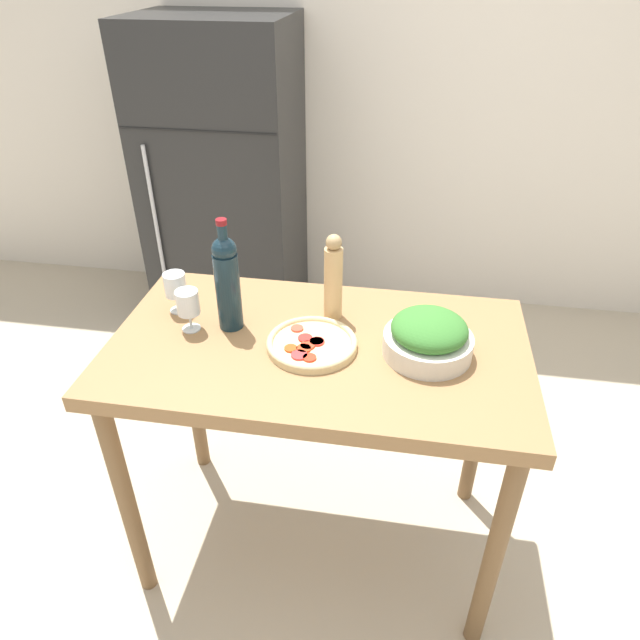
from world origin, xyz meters
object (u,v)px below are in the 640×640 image
Objects in this scene: wine_bottle at (227,281)px; pepper_mill at (333,279)px; salad_bowl at (428,337)px; homemade_pizza at (312,343)px; wine_glass_near at (188,304)px; refrigerator at (225,182)px; wine_glass_far at (175,286)px.

wine_bottle reaches higher than pepper_mill.
salad_bowl reaches higher than homemade_pizza.
wine_bottle is at bearing 18.01° from wine_glass_near.
refrigerator is 12.19× the size of wine_glass_far.
refrigerator is 4.61× the size of wine_bottle.
wine_bottle is at bearing -160.51° from pepper_mill.
salad_bowl is 0.34m from homemade_pizza.
homemade_pizza is at bearing -5.00° from wine_glass_near.
salad_bowl is at bearing -4.55° from wine_bottle.
homemade_pizza is (-0.34, -0.02, -0.05)m from salad_bowl.
wine_glass_near is at bearing 175.00° from homemade_pizza.
wine_glass_near is at bearing -51.08° from wine_glass_far.
refrigerator reaches higher than wine_bottle.
wine_glass_far is at bearing 164.32° from homemade_pizza.
salad_bowl is (0.30, -0.16, -0.08)m from pepper_mill.
refrigerator is at bearing 101.97° from wine_glass_far.
homemade_pizza is at bearing -175.90° from salad_bowl.
refrigerator is at bearing 119.98° from pepper_mill.
refrigerator reaches higher than pepper_mill.
wine_glass_far is (0.31, -1.44, 0.18)m from refrigerator.
wine_bottle is 0.32m from pepper_mill.
wine_bottle is at bearing 175.45° from salad_bowl.
homemade_pizza is (0.38, -0.03, -0.08)m from wine_glass_near.
wine_glass_near is (-0.12, -0.04, -0.07)m from wine_bottle.
pepper_mill is 1.10× the size of salad_bowl.
wine_bottle is 0.31m from homemade_pizza.
wine_glass_far is 0.47× the size of pepper_mill.
wine_bottle reaches higher than homemade_pizza.
wine_bottle is 2.65× the size of wine_glass_near.
refrigerator is at bearing 116.02° from homemade_pizza.
pepper_mill is (0.30, 0.11, -0.02)m from wine_bottle.
wine_bottle is at bearing 164.93° from homemade_pizza.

